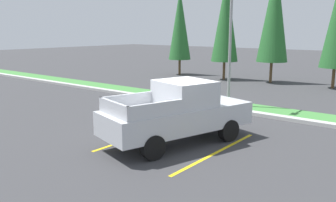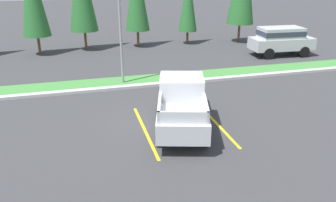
{
  "view_description": "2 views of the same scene",
  "coord_description": "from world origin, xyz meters",
  "views": [
    {
      "loc": [
        7.13,
        -9.61,
        3.76
      ],
      "look_at": [
        -0.22,
        -0.34,
        1.39
      ],
      "focal_mm": 38.02,
      "sensor_mm": 36.0,
      "label": 1
    },
    {
      "loc": [
        -3.72,
        -12.67,
        6.3
      ],
      "look_at": [
        -0.38,
        -0.43,
        1.24
      ],
      "focal_mm": 36.42,
      "sensor_mm": 36.0,
      "label": 2
    }
  ],
  "objects": [
    {
      "name": "cypress_tree_rightmost",
      "position": [
        5.58,
        15.11,
        3.57
      ],
      "size": [
        1.58,
        1.58,
        6.06
      ],
      "color": "brown",
      "rests_on": "ground"
    },
    {
      "name": "parking_line_far",
      "position": [
        1.76,
        -0.37,
        0.0
      ],
      "size": [
        0.12,
        4.8,
        0.01
      ],
      "primitive_type": "cube",
      "color": "yellow",
      "rests_on": "ground"
    },
    {
      "name": "pickup_truck_main",
      "position": [
        0.23,
        -0.32,
        1.04
      ],
      "size": [
        3.27,
        5.54,
        2.1
      ],
      "color": "black",
      "rests_on": "ground"
    },
    {
      "name": "ground_plane",
      "position": [
        0.0,
        0.0,
        0.0
      ],
      "size": [
        120.0,
        120.0,
        0.0
      ],
      "primitive_type": "plane",
      "color": "#38383A"
    },
    {
      "name": "suv_distant",
      "position": [
        10.94,
        9.28,
        1.24
      ],
      "size": [
        4.71,
        2.19,
        2.1
      ],
      "color": "black",
      "rests_on": "ground"
    },
    {
      "name": "parking_line_near",
      "position": [
        -1.34,
        -0.37,
        0.0
      ],
      "size": [
        0.12,
        4.8,
        0.01
      ],
      "primitive_type": "cube",
      "color": "yellow",
      "rests_on": "ground"
    },
    {
      "name": "curb_strip",
      "position": [
        0.0,
        5.0,
        0.07
      ],
      "size": [
        56.0,
        0.4,
        0.15
      ],
      "primitive_type": "cube",
      "color": "#B2B2AD",
      "rests_on": "ground"
    },
    {
      "name": "street_light",
      "position": [
        -1.33,
        5.75,
        4.09
      ],
      "size": [
        0.24,
        1.49,
        7.08
      ],
      "color": "gray",
      "rests_on": "ground"
    },
    {
      "name": "grass_median",
      "position": [
        0.0,
        6.1,
        0.03
      ],
      "size": [
        56.0,
        1.8,
        0.06
      ],
      "primitive_type": "cube",
      "color": "#42843D",
      "rests_on": "ground"
    }
  ]
}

